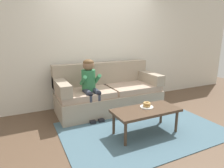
# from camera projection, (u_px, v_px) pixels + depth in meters

# --- Properties ---
(ground) EXTENTS (10.00, 10.00, 0.00)m
(ground) POSITION_uv_depth(u_px,v_px,m) (134.00, 124.00, 3.42)
(ground) COLOR brown
(wall_back) EXTENTS (8.00, 0.10, 2.80)m
(wall_back) POSITION_uv_depth(u_px,v_px,m) (102.00, 41.00, 4.31)
(wall_back) COLOR silver
(wall_back) RESTS_ON ground
(area_rug) EXTENTS (2.59, 1.73, 0.01)m
(area_rug) POSITION_uv_depth(u_px,v_px,m) (142.00, 129.00, 3.20)
(area_rug) COLOR #476675
(area_rug) RESTS_ON ground
(couch) EXTENTS (2.14, 0.90, 0.96)m
(couch) POSITION_uv_depth(u_px,v_px,m) (108.00, 93.00, 4.04)
(couch) COLOR tan
(couch) RESTS_ON ground
(coffee_table) EXTENTS (1.06, 0.49, 0.41)m
(coffee_table) POSITION_uv_depth(u_px,v_px,m) (146.00, 112.00, 3.00)
(coffee_table) COLOR #4C3828
(coffee_table) RESTS_ON ground
(person_child) EXTENTS (0.34, 0.58, 1.10)m
(person_child) POSITION_uv_depth(u_px,v_px,m) (90.00, 83.00, 3.58)
(person_child) COLOR #337A4C
(person_child) RESTS_ON ground
(plate) EXTENTS (0.21, 0.21, 0.01)m
(plate) POSITION_uv_depth(u_px,v_px,m) (147.00, 107.00, 3.07)
(plate) COLOR white
(plate) RESTS_ON coffee_table
(donut) EXTENTS (0.17, 0.17, 0.04)m
(donut) POSITION_uv_depth(u_px,v_px,m) (147.00, 105.00, 3.06)
(donut) COLOR tan
(donut) RESTS_ON plate
(donut_second) EXTENTS (0.16, 0.16, 0.04)m
(donut_second) POSITION_uv_depth(u_px,v_px,m) (147.00, 103.00, 3.05)
(donut_second) COLOR tan
(donut_second) RESTS_ON donut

